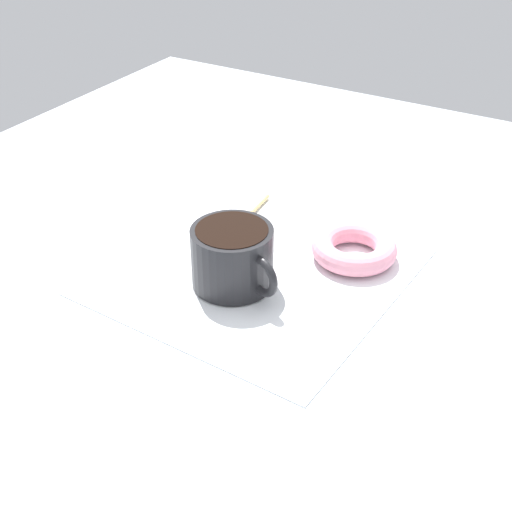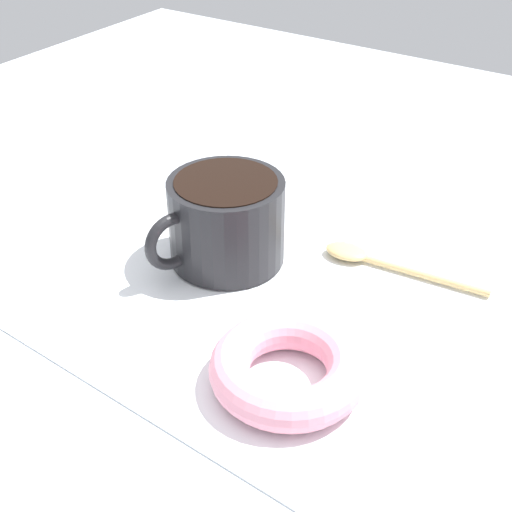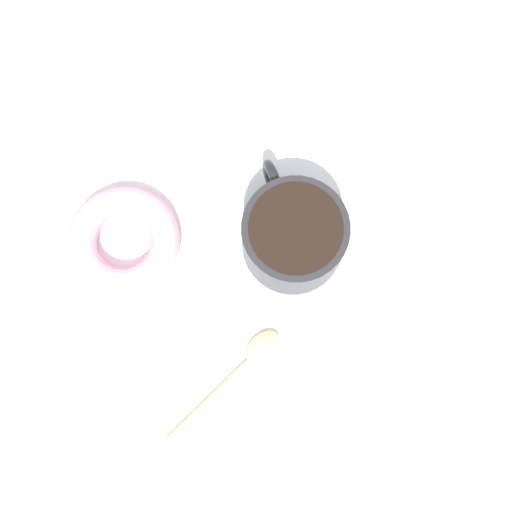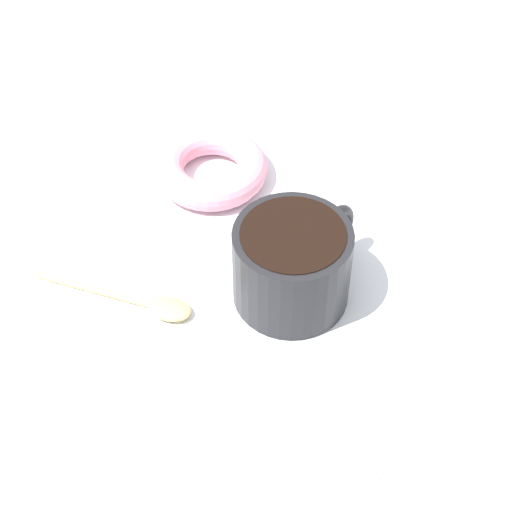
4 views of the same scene
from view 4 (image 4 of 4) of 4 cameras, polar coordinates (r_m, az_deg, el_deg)
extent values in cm
cube|color=#B2BCC6|center=(73.60, -0.66, -0.08)|extent=(120.00, 120.00, 2.00)
cube|color=white|center=(70.86, 0.00, -1.16)|extent=(33.73, 33.73, 0.30)
cylinder|color=black|center=(66.62, 2.39, -0.64)|extent=(9.29, 9.29, 7.00)
cylinder|color=black|center=(64.18, 2.48, 1.32)|extent=(8.09, 8.09, 0.60)
torus|color=black|center=(69.33, 5.16, 1.65)|extent=(2.44, 4.85, 4.82)
torus|color=pink|center=(77.90, -3.01, 5.91)|extent=(10.27, 10.27, 2.67)
ellipsoid|color=#D8B772|center=(68.04, -5.81, -3.52)|extent=(3.80, 2.71, 0.90)
cylinder|color=#D8B772|center=(70.33, -10.63, -2.25)|extent=(10.72, 1.52, 0.56)
camera|label=1|loc=(0.88, 59.11, 24.13)|focal=50.00mm
camera|label=2|loc=(0.94, -5.83, 35.20)|focal=50.00mm
camera|label=3|loc=(0.48, -55.52, 70.74)|focal=60.00mm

